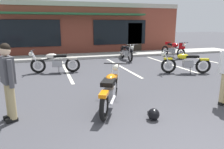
# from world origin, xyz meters

# --- Properties ---
(ground_plane) EXTENTS (80.00, 80.00, 0.00)m
(ground_plane) POSITION_xyz_m (0.00, 3.56, 0.00)
(ground_plane) COLOR #3D3D42
(sidewalk_kerb) EXTENTS (22.00, 1.80, 0.14)m
(sidewalk_kerb) POSITION_xyz_m (0.00, 10.96, 0.07)
(sidewalk_kerb) COLOR #A8A59E
(sidewalk_kerb) RESTS_ON ground_plane
(brick_storefront_building) EXTENTS (15.32, 6.29, 3.46)m
(brick_storefront_building) POSITION_xyz_m (0.00, 15.09, 1.73)
(brick_storefront_building) COLOR brown
(brick_storefront_building) RESTS_ON ground_plane
(painted_stall_lines) EXTENTS (13.36, 4.80, 0.01)m
(painted_stall_lines) POSITION_xyz_m (0.00, 7.36, 0.00)
(painted_stall_lines) COLOR silver
(painted_stall_lines) RESTS_ON ground_plane
(motorcycle_foreground_classic) EXTENTS (1.23, 1.94, 0.98)m
(motorcycle_foreground_classic) POSITION_xyz_m (-0.71, 2.57, 0.46)
(motorcycle_foreground_classic) COLOR black
(motorcycle_foreground_classic) RESTS_ON ground_plane
(motorcycle_black_cruiser) EXTENTS (0.66, 2.11, 0.98)m
(motorcycle_black_cruiser) POSITION_xyz_m (2.31, 9.20, 0.46)
(motorcycle_black_cruiser) COLOR black
(motorcycle_black_cruiser) RESTS_ON ground_plane
(motorcycle_silver_naked) EXTENTS (2.10, 0.76, 0.98)m
(motorcycle_silver_naked) POSITION_xyz_m (-1.81, 7.01, 0.46)
(motorcycle_silver_naked) COLOR black
(motorcycle_silver_naked) RESTS_ON ground_plane
(motorcycle_blue_standard) EXTENTS (2.03, 1.02, 0.98)m
(motorcycle_blue_standard) POSITION_xyz_m (3.42, 5.24, 0.46)
(motorcycle_blue_standard) COLOR black
(motorcycle_blue_standard) RESTS_ON ground_plane
(motorcycle_green_cafe_racer) EXTENTS (0.76, 2.10, 0.98)m
(motorcycle_green_cafe_racer) POSITION_xyz_m (5.55, 9.30, 0.53)
(motorcycle_green_cafe_racer) COLOR black
(motorcycle_green_cafe_racer) RESTS_ON ground_plane
(person_in_shorts_foreground) EXTENTS (0.38, 0.59, 1.68)m
(person_in_shorts_foreground) POSITION_xyz_m (-2.97, 2.53, 0.95)
(person_in_shorts_foreground) COLOR black
(person_in_shorts_foreground) RESTS_ON ground_plane
(helmet_on_pavement) EXTENTS (0.26, 0.26, 0.26)m
(helmet_on_pavement) POSITION_xyz_m (-0.02, 1.60, 0.13)
(helmet_on_pavement) COLOR black
(helmet_on_pavement) RESTS_ON ground_plane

